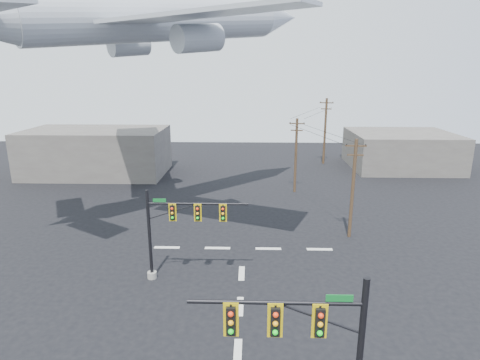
{
  "coord_description": "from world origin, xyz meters",
  "views": [
    {
      "loc": [
        0.59,
        -16.9,
        13.53
      ],
      "look_at": [
        -0.03,
        5.0,
        7.5
      ],
      "focal_mm": 30.0,
      "sensor_mm": 36.0,
      "label": 1
    }
  ],
  "objects_px": {
    "utility_pole_c": "(325,130)",
    "airliner": "(162,20)",
    "utility_pole_b": "(296,154)",
    "signal_mast_far": "(174,230)",
    "signal_mast_near": "(317,354)",
    "utility_pole_a": "(353,187)"
  },
  "relations": [
    {
      "from": "utility_pole_c",
      "to": "airliner",
      "type": "bearing_deg",
      "value": -114.53
    },
    {
      "from": "utility_pole_b",
      "to": "airliner",
      "type": "relative_size",
      "value": 0.3
    },
    {
      "from": "utility_pole_b",
      "to": "signal_mast_far",
      "type": "bearing_deg",
      "value": -104.94
    },
    {
      "from": "signal_mast_near",
      "to": "signal_mast_far",
      "type": "height_order",
      "value": "signal_mast_near"
    },
    {
      "from": "utility_pole_b",
      "to": "utility_pole_c",
      "type": "height_order",
      "value": "utility_pole_c"
    },
    {
      "from": "utility_pole_a",
      "to": "utility_pole_c",
      "type": "distance_m",
      "value": 27.56
    },
    {
      "from": "utility_pole_c",
      "to": "airliner",
      "type": "distance_m",
      "value": 32.37
    },
    {
      "from": "utility_pole_b",
      "to": "signal_mast_near",
      "type": "bearing_deg",
      "value": -83.39
    },
    {
      "from": "signal_mast_far",
      "to": "utility_pole_a",
      "type": "bearing_deg",
      "value": 29.35
    },
    {
      "from": "signal_mast_far",
      "to": "airliner",
      "type": "bearing_deg",
      "value": 102.64
    },
    {
      "from": "signal_mast_far",
      "to": "utility_pole_b",
      "type": "relative_size",
      "value": 0.8
    },
    {
      "from": "signal_mast_far",
      "to": "utility_pole_a",
      "type": "distance_m",
      "value": 15.24
    },
    {
      "from": "utility_pole_a",
      "to": "utility_pole_c",
      "type": "xyz_separation_m",
      "value": [
        2.53,
        27.43,
        0.71
      ]
    },
    {
      "from": "signal_mast_near",
      "to": "utility_pole_a",
      "type": "xyz_separation_m",
      "value": [
        5.93,
        19.46,
        0.48
      ]
    },
    {
      "from": "signal_mast_near",
      "to": "utility_pole_c",
      "type": "bearing_deg",
      "value": 79.76
    },
    {
      "from": "signal_mast_far",
      "to": "airliner",
      "type": "xyz_separation_m",
      "value": [
        -2.54,
        11.31,
        13.99
      ]
    },
    {
      "from": "signal_mast_far",
      "to": "utility_pole_b",
      "type": "height_order",
      "value": "utility_pole_b"
    },
    {
      "from": "utility_pole_c",
      "to": "signal_mast_near",
      "type": "bearing_deg",
      "value": -86.89
    },
    {
      "from": "signal_mast_near",
      "to": "utility_pole_b",
      "type": "bearing_deg",
      "value": 85.29
    },
    {
      "from": "signal_mast_near",
      "to": "utility_pole_c",
      "type": "xyz_separation_m",
      "value": [
        8.47,
        46.89,
        1.19
      ]
    },
    {
      "from": "signal_mast_far",
      "to": "signal_mast_near",
      "type": "bearing_deg",
      "value": -58.58
    },
    {
      "from": "utility_pole_a",
      "to": "utility_pole_b",
      "type": "height_order",
      "value": "utility_pole_b"
    }
  ]
}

